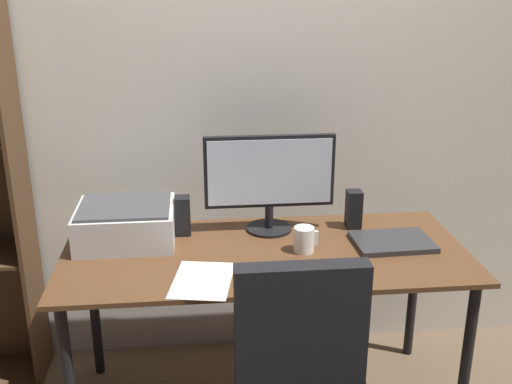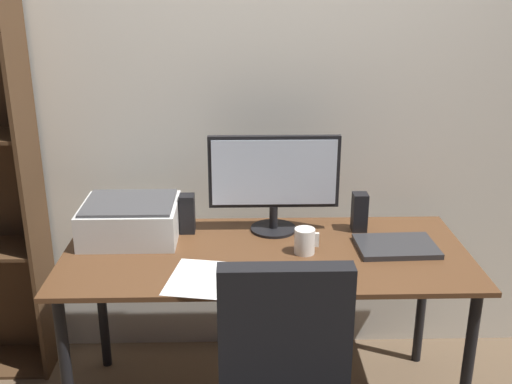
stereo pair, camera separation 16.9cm
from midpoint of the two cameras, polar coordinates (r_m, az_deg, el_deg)
back_wall at (r=2.82m, az=2.29°, el=9.46°), size 6.40×0.10×2.60m
desk at (r=2.52m, az=2.86°, el=-7.27°), size 1.64×0.72×0.74m
monitor at (r=2.60m, az=3.55°, el=1.38°), size 0.56×0.20×0.43m
keyboard at (r=2.30m, az=4.21°, el=-7.53°), size 0.29×0.11×0.02m
mouse at (r=2.32m, az=10.28°, el=-7.41°), size 0.08×0.11×0.03m
coffee_mug at (r=2.46m, az=6.55°, el=-4.60°), size 0.10×0.08×0.10m
laptop at (r=2.58m, az=14.82°, el=-4.96°), size 0.33×0.24×0.02m
speaker_left at (r=2.64m, az=-4.63°, el=-2.05°), size 0.06×0.07×0.17m
speaker_right at (r=2.70m, az=11.43°, el=-1.87°), size 0.06×0.07×0.17m
printer at (r=2.62m, az=-9.85°, el=-2.58°), size 0.40×0.34×0.16m
paper_sheet at (r=2.28m, az=-3.28°, el=-8.08°), size 0.26×0.33×0.00m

